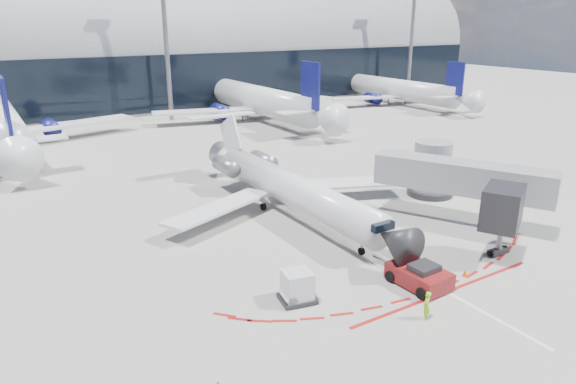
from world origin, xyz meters
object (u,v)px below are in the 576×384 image
regional_jet (286,186)px  pushback_tug (419,275)px  ramp_worker (426,306)px  uld_container (297,287)px

regional_jet → pushback_tug: 14.59m
pushback_tug → ramp_worker: size_ratio=3.57×
pushback_tug → regional_jet: bearing=88.2°
ramp_worker → regional_jet: bearing=-128.4°
pushback_tug → uld_container: size_ratio=2.58×
ramp_worker → uld_container: 6.85m
regional_jet → uld_container: size_ratio=12.05×
pushback_tug → ramp_worker: ramp_worker is taller
regional_jet → uld_container: bearing=-119.0°
uld_container → pushback_tug: bearing=-6.6°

